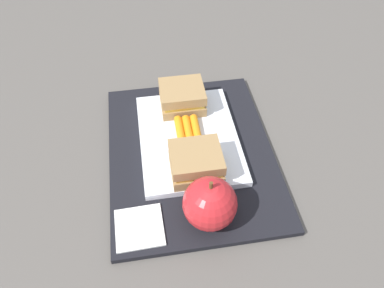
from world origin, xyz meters
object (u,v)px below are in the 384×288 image
at_px(food_tray, 189,138).
at_px(apple, 210,204).
at_px(carrot_sticks_bundle, 189,133).
at_px(paper_napkin, 139,227).
at_px(sandwich_half_left, 182,97).
at_px(sandwich_half_right, 196,162).

distance_m(food_tray, apple, 0.16).
relative_size(carrot_sticks_bundle, apple, 0.86).
height_order(carrot_sticks_bundle, paper_napkin, carrot_sticks_bundle).
xyz_separation_m(carrot_sticks_bundle, paper_napkin, (0.16, -0.10, -0.02)).
distance_m(food_tray, sandwich_half_left, 0.08).
xyz_separation_m(food_tray, sandwich_half_left, (-0.08, 0.00, 0.03)).
distance_m(carrot_sticks_bundle, apple, 0.16).
bearing_deg(food_tray, sandwich_half_left, 180.00).
bearing_deg(food_tray, sandwich_half_right, 0.00).
bearing_deg(sandwich_half_left, paper_napkin, -22.30).
relative_size(food_tray, carrot_sticks_bundle, 2.98).
height_order(sandwich_half_left, sandwich_half_right, same).
relative_size(food_tray, sandwich_half_left, 2.88).
xyz_separation_m(sandwich_half_right, carrot_sticks_bundle, (-0.08, -0.00, -0.01)).
bearing_deg(apple, food_tray, -177.76).
height_order(food_tray, paper_napkin, food_tray).
xyz_separation_m(apple, paper_napkin, (0.00, -0.10, -0.04)).
height_order(food_tray, apple, apple).
distance_m(sandwich_half_left, apple, 0.24).
xyz_separation_m(sandwich_half_left, carrot_sticks_bundle, (0.08, -0.00, -0.01)).
bearing_deg(sandwich_half_left, sandwich_half_right, 0.00).
relative_size(food_tray, paper_napkin, 3.29).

